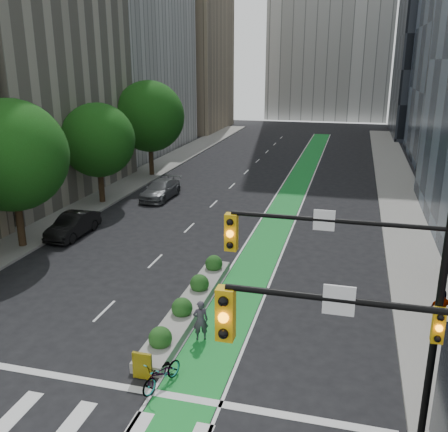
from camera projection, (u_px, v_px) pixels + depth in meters
The scene contains 16 objects.
ground at pixel (87, 406), 16.20m from camera, with size 160.00×160.00×0.00m, color black.
sidewalk_left at pixel (111, 192), 42.11m from camera, with size 3.60×90.00×0.15m, color gray.
sidewalk_right at pixel (406, 213), 36.40m from camera, with size 3.60×90.00×0.15m, color gray.
bike_lane_paint at pixel (294, 190), 43.17m from camera, with size 2.20×70.00×0.01m, color #198B31.
building_tan_far at pixel (179, 45), 78.07m from camera, with size 14.00×16.00×26.00m, color tan.
tree_mid at pixel (11, 156), 28.27m from camera, with size 6.40×6.40×8.78m.
tree_midfar at pixel (98, 140), 37.69m from camera, with size 5.60×5.60×7.76m.
tree_far at pixel (149, 116), 46.70m from camera, with size 6.60×6.60×9.00m.
signal_right at pixel (377, 297), 13.10m from camera, with size 5.82×0.51×7.20m.
signal_far_right at pixel (403, 412), 8.89m from camera, with size 4.82×0.51×7.20m.
median_planter at pixel (190, 303), 22.30m from camera, with size 1.20×10.26×1.10m.
bicycle at pixel (162, 373), 17.06m from camera, with size 0.67×1.91×1.00m, color gray.
cyclist at pixel (201, 320), 19.85m from camera, with size 0.62×0.41×1.70m, color #3E3844.
parked_car_left_mid at pixel (73, 225), 31.64m from camera, with size 1.56×4.48×1.48m, color black.
parked_car_left_far at pixel (161, 190), 40.31m from camera, with size 2.04×5.02×1.46m, color #57595C.
pedestrian_far at pixel (442, 310), 20.29m from camera, with size 1.02×0.43×1.74m, color gray.
Camera 1 is at (7.77, -12.03, 10.76)m, focal length 40.00 mm.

